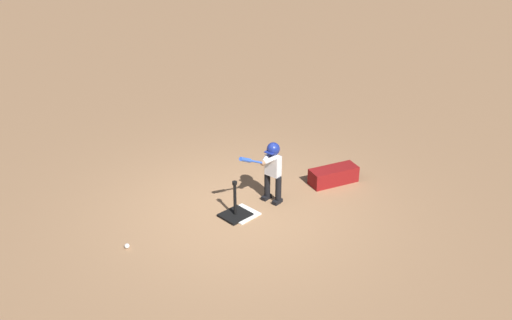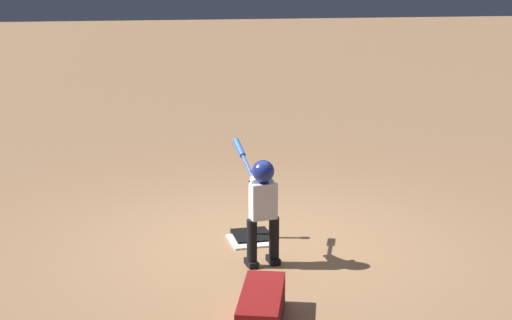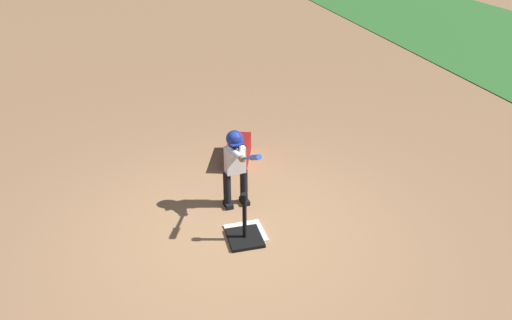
{
  "view_description": "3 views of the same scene",
  "coord_description": "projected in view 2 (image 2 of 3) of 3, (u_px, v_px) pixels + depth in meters",
  "views": [
    {
      "loc": [
        5.51,
        6.05,
        4.96
      ],
      "look_at": [
        -0.5,
        -0.15,
        0.65
      ],
      "focal_mm": 42.0,
      "sensor_mm": 36.0,
      "label": 1
    },
    {
      "loc": [
        -6.78,
        1.67,
        2.64
      ],
      "look_at": [
        -0.16,
        0.13,
        0.94
      ],
      "focal_mm": 50.0,
      "sensor_mm": 36.0,
      "label": 2
    },
    {
      "loc": [
        4.77,
        -0.96,
        3.5
      ],
      "look_at": [
        0.03,
        0.27,
        0.93
      ],
      "focal_mm": 35.0,
      "sensor_mm": 36.0,
      "label": 3
    }
  ],
  "objects": [
    {
      "name": "equipment_bag",
      "position": [
        262.0,
        308.0,
        5.62
      ],
      "size": [
        0.9,
        0.58,
        0.28
      ],
      "primitive_type": "cube",
      "rotation": [
        0.0,
        0.0,
        -0.33
      ],
      "color": "maroon",
      "rests_on": "ground_plane"
    },
    {
      "name": "baseball",
      "position": [
        256.0,
        188.0,
        9.27
      ],
      "size": [
        0.07,
        0.07,
        0.07
      ],
      "primitive_type": "sphere",
      "color": "white",
      "rests_on": "ground_plane"
    },
    {
      "name": "batter_child",
      "position": [
        262.0,
        199.0,
        6.71
      ],
      "size": [
        0.91,
        0.34,
        1.09
      ],
      "color": "black",
      "rests_on": "ground_plane"
    },
    {
      "name": "ground_plane",
      "position": [
        265.0,
        243.0,
        7.41
      ],
      "size": [
        90.0,
        90.0,
        0.0
      ],
      "primitive_type": "plane",
      "color": "#99704C"
    },
    {
      "name": "batting_tee",
      "position": [
        252.0,
        230.0,
        7.56
      ],
      "size": [
        0.43,
        0.39,
        0.62
      ],
      "color": "black",
      "rests_on": "ground_plane"
    },
    {
      "name": "home_plate",
      "position": [
        251.0,
        240.0,
        7.46
      ],
      "size": [
        0.45,
        0.45,
        0.02
      ],
      "primitive_type": "cube",
      "rotation": [
        0.0,
        0.0,
        0.03
      ],
      "color": "white",
      "rests_on": "ground_plane"
    }
  ]
}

